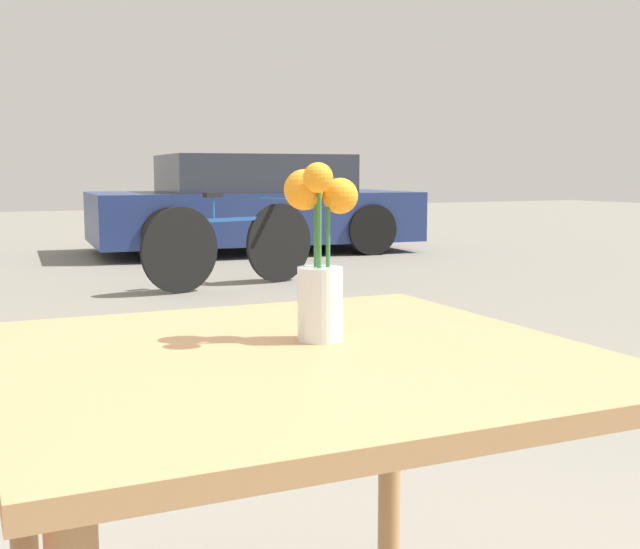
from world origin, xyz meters
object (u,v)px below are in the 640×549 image
Objects in this scene: table_front at (295,409)px; bicycle at (232,245)px; parked_car at (253,206)px; flower_vase at (319,262)px.

bicycle is (1.87, 5.26, -0.24)m from table_front.
table_front is 0.23× the size of parked_car.
parked_car is (3.12, 7.99, -0.26)m from flower_vase.
parked_car reaches higher than flower_vase.
bicycle is (1.80, 5.21, -0.46)m from flower_vase.
flower_vase reaches higher than bicycle.
table_front is 5.59m from bicycle.
bicycle is at bearing 70.93° from flower_vase.
bicycle is at bearing 70.43° from table_front.
table_front is 0.24m from flower_vase.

